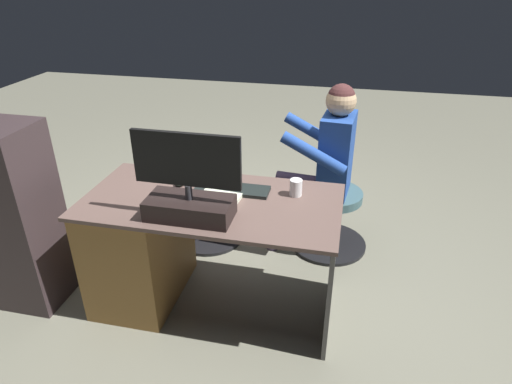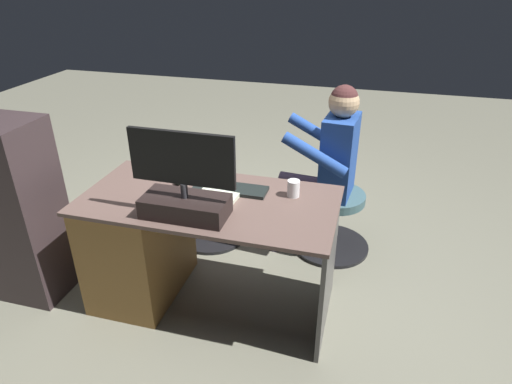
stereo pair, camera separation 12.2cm
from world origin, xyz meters
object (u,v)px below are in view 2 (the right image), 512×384
tv_remote (160,194)px  visitor_chair (333,218)px  monitor (184,193)px  computer_mouse (180,180)px  person (325,159)px  office_chair_teddy (210,206)px  desk (153,240)px  teddy_bear (208,163)px  cup (293,188)px  keyboard (231,189)px

tv_remote → visitor_chair: size_ratio=0.27×
monitor → computer_mouse: bearing=-61.4°
tv_remote → person: person is taller
office_chair_teddy → desk: bearing=81.6°
monitor → teddy_bear: bearing=-75.9°
desk → cup: cup is taller
office_chair_teddy → visitor_chair: same height
monitor → cup: bearing=-144.6°
tv_remote → visitor_chair: bearing=-108.0°
desk → cup: (-0.82, -0.15, 0.39)m
person → keyboard: bearing=54.4°
cup → person: bearing=-99.2°
desk → tv_remote: size_ratio=9.43×
teddy_bear → visitor_chair: bearing=-175.2°
desk → visitor_chair: (-1.01, -0.78, -0.14)m
keyboard → visitor_chair: 0.98m
computer_mouse → visitor_chair: bearing=-143.4°
monitor → person: person is taller
visitor_chair → person: person is taller
monitor → tv_remote: size_ratio=3.61×
cup → person: person is taller
monitor → office_chair_teddy: size_ratio=1.02×
desk → computer_mouse: computer_mouse is taller
tv_remote → office_chair_teddy: 0.87m
desk → monitor: monitor is taller
desk → office_chair_teddy: bearing=-98.4°
office_chair_teddy → visitor_chair: bearing=-174.5°
teddy_bear → keyboard: bearing=122.1°
tv_remote → teddy_bear: bearing=-60.0°
monitor → person: (-0.59, -0.96, -0.15)m
office_chair_teddy → visitor_chair: 0.91m
person → desk: bearing=40.0°
computer_mouse → tv_remote: bearing=76.7°
cup → tv_remote: cup is taller
desk → visitor_chair: size_ratio=2.58×
tv_remote → office_chair_teddy: (0.00, -0.73, -0.48)m
monitor → cup: monitor is taller
desk → cup: bearing=-169.3°
tv_remote → teddy_bear: size_ratio=0.44×
teddy_bear → desk: bearing=81.8°
monitor → office_chair_teddy: bearing=-75.7°
desk → monitor: bearing=149.3°
desk → computer_mouse: (-0.14, -0.14, 0.36)m
keyboard → office_chair_teddy: size_ratio=0.79×
teddy_bear → person: (-0.82, -0.07, 0.10)m
computer_mouse → office_chair_teddy: size_ratio=0.18×
tv_remote → person: bearing=-105.4°
desk → person: person is taller
office_chair_teddy → person: size_ratio=0.44×
keyboard → tv_remote: keyboard is taller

